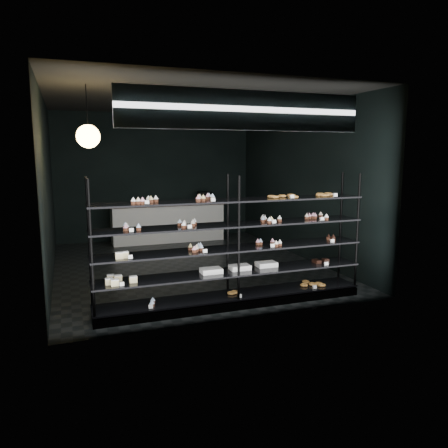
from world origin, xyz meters
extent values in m
cube|color=black|center=(0.00, 0.00, 0.01)|extent=(5.00, 6.00, 0.01)
cube|color=black|center=(0.00, 0.00, 3.20)|extent=(5.00, 6.00, 0.01)
cube|color=black|center=(0.00, 3.00, 1.60)|extent=(5.00, 0.01, 3.20)
cube|color=black|center=(0.00, -3.00, 1.60)|extent=(5.00, 0.01, 3.20)
cube|color=black|center=(-2.50, 0.00, 1.60)|extent=(0.01, 6.00, 3.20)
cube|color=black|center=(2.50, 0.00, 1.60)|extent=(0.01, 6.00, 3.20)
cube|color=black|center=(0.02, -2.45, 0.06)|extent=(4.00, 0.50, 0.12)
cylinder|color=black|center=(-1.95, -2.67, 0.99)|extent=(0.04, 0.04, 1.85)
cylinder|color=black|center=(-1.95, -2.23, 0.99)|extent=(0.04, 0.04, 1.85)
cylinder|color=black|center=(0.02, -2.67, 0.99)|extent=(0.04, 0.04, 1.85)
cylinder|color=black|center=(0.02, -2.23, 0.99)|extent=(0.04, 0.04, 1.85)
cylinder|color=black|center=(1.99, -2.67, 0.99)|extent=(0.04, 0.04, 1.85)
cylinder|color=black|center=(1.99, -2.23, 0.99)|extent=(0.04, 0.04, 1.85)
cube|color=black|center=(0.02, -2.45, 0.15)|extent=(4.00, 0.50, 0.03)
cube|color=black|center=(0.02, -2.45, 0.50)|extent=(4.00, 0.50, 0.02)
cube|color=black|center=(0.02, -2.45, 0.85)|extent=(4.00, 0.50, 0.02)
cube|color=black|center=(0.02, -2.45, 1.20)|extent=(4.00, 0.50, 0.02)
cube|color=black|center=(0.02, -2.45, 1.55)|extent=(4.00, 0.50, 0.02)
cube|color=white|center=(-1.23, -2.63, 1.59)|extent=(0.06, 0.04, 0.06)
cube|color=white|center=(-0.37, -2.63, 1.59)|extent=(0.06, 0.04, 0.06)
cube|color=white|center=(0.85, -2.63, 1.59)|extent=(0.05, 0.04, 0.06)
cube|color=white|center=(1.60, -2.63, 1.59)|extent=(0.06, 0.04, 0.06)
cube|color=white|center=(-1.45, -2.63, 1.24)|extent=(0.06, 0.04, 0.06)
cube|color=white|center=(-0.68, -2.63, 1.24)|extent=(0.05, 0.04, 0.06)
cube|color=white|center=(0.61, -2.63, 1.24)|extent=(0.05, 0.04, 0.06)
cube|color=white|center=(1.37, -2.63, 1.24)|extent=(0.06, 0.04, 0.06)
cube|color=white|center=(-1.43, -2.63, 0.89)|extent=(0.06, 0.04, 0.06)
cube|color=white|center=(-0.42, -2.63, 0.89)|extent=(0.06, 0.04, 0.06)
cube|color=white|center=(0.56, -2.63, 0.89)|extent=(0.05, 0.04, 0.06)
cube|color=white|center=(1.56, -2.63, 0.89)|extent=(0.06, 0.04, 0.06)
cube|color=white|center=(-1.56, -2.63, 0.54)|extent=(0.06, 0.04, 0.06)
cube|color=white|center=(1.46, -2.63, 0.54)|extent=(0.06, 0.04, 0.06)
cube|color=white|center=(-1.23, -2.63, 0.19)|extent=(0.06, 0.04, 0.06)
cube|color=white|center=(0.05, -2.63, 0.19)|extent=(0.05, 0.04, 0.06)
cube|color=white|center=(1.29, -2.63, 0.19)|extent=(0.06, 0.04, 0.06)
cube|color=#0F0C3D|center=(0.00, -2.92, 2.75)|extent=(3.20, 0.04, 0.45)
cube|color=white|center=(0.00, -2.94, 2.75)|extent=(3.30, 0.02, 0.50)
cylinder|color=black|center=(-1.86, -1.50, 2.90)|extent=(0.01, 0.01, 0.56)
sphere|color=#FFBE59|center=(-1.86, -1.50, 2.45)|extent=(0.33, 0.33, 0.33)
cube|color=silver|center=(0.17, 2.50, 0.46)|extent=(2.77, 0.60, 0.92)
cube|color=black|center=(0.17, 2.50, 0.95)|extent=(2.88, 0.65, 0.06)
cube|color=black|center=(1.14, 2.50, 1.10)|extent=(0.30, 0.30, 0.25)
camera|label=1|loc=(-2.20, -8.19, 2.22)|focal=35.00mm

